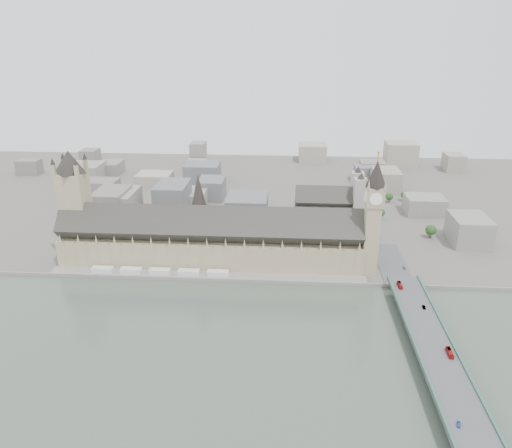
# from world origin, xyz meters

# --- Properties ---
(ground) EXTENTS (900.00, 900.00, 0.00)m
(ground) POSITION_xyz_m (0.00, 0.00, 0.00)
(ground) COLOR #595651
(ground) RESTS_ON ground
(river_thames) EXTENTS (600.00, 600.00, 0.00)m
(river_thames) POSITION_xyz_m (0.00, -165.00, 0.00)
(river_thames) COLOR #404B41
(river_thames) RESTS_ON ground
(embankment_wall) EXTENTS (600.00, 1.50, 3.00)m
(embankment_wall) POSITION_xyz_m (0.00, -15.00, 1.50)
(embankment_wall) COLOR gray
(embankment_wall) RESTS_ON ground
(river_terrace) EXTENTS (270.00, 15.00, 2.00)m
(river_terrace) POSITION_xyz_m (0.00, -7.50, 1.00)
(river_terrace) COLOR gray
(river_terrace) RESTS_ON ground
(terrace_tents) EXTENTS (118.00, 7.00, 4.00)m
(terrace_tents) POSITION_xyz_m (-40.00, -7.00, 4.00)
(terrace_tents) COLOR silver
(terrace_tents) RESTS_ON river_terrace
(palace_of_westminster) EXTENTS (265.00, 40.73, 55.44)m
(palace_of_westminster) POSITION_xyz_m (0.00, 19.70, 22.71)
(palace_of_westminster) COLOR tan
(palace_of_westminster) RESTS_ON ground
(elizabeth_tower) EXTENTS (17.00, 17.00, 107.50)m
(elizabeth_tower) POSITION_xyz_m (138.00, 8.00, 58.09)
(elizabeth_tower) COLOR tan
(elizabeth_tower) RESTS_ON ground
(victoria_tower) EXTENTS (30.00, 30.00, 100.00)m
(victoria_tower) POSITION_xyz_m (-122.00, 26.00, 55.20)
(victoria_tower) COLOR tan
(victoria_tower) RESTS_ON ground
(central_tower) EXTENTS (13.00, 13.00, 48.00)m
(central_tower) POSITION_xyz_m (-10.00, 26.00, 57.92)
(central_tower) COLOR tan
(central_tower) RESTS_ON ground
(westminster_bridge) EXTENTS (25.00, 325.00, 10.25)m
(westminster_bridge) POSITION_xyz_m (162.00, -87.50, 5.12)
(westminster_bridge) COLOR #474749
(westminster_bridge) RESTS_ON ground
(bridge_parapets) EXTENTS (25.00, 235.00, 1.15)m
(bridge_parapets) POSITION_xyz_m (162.00, -132.00, 10.82)
(bridge_parapets) COLOR #366352
(bridge_parapets) RESTS_ON westminster_bridge
(westminster_abbey) EXTENTS (68.00, 36.00, 64.00)m
(westminster_abbey) POSITION_xyz_m (110.92, 95.00, 25.08)
(westminster_abbey) COLOR #A29C92
(westminster_abbey) RESTS_ON ground
(city_skyline_inland) EXTENTS (720.00, 360.00, 38.00)m
(city_skyline_inland) POSITION_xyz_m (0.00, 245.00, 19.00)
(city_skyline_inland) COLOR gray
(city_skyline_inland) RESTS_ON ground
(park_trees) EXTENTS (110.00, 30.00, 15.00)m
(park_trees) POSITION_xyz_m (-10.00, 60.00, 7.50)
(park_trees) COLOR #1E4117
(park_trees) RESTS_ON ground
(red_bus_north) EXTENTS (2.66, 10.76, 2.99)m
(red_bus_north) POSITION_xyz_m (155.86, -33.12, 11.74)
(red_bus_north) COLOR red
(red_bus_north) RESTS_ON westminster_bridge
(red_bus_south) EXTENTS (2.80, 10.78, 2.98)m
(red_bus_south) POSITION_xyz_m (168.77, -119.92, 11.74)
(red_bus_south) COLOR red
(red_bus_south) RESTS_ON westminster_bridge
(car_blue) EXTENTS (2.92, 4.76, 1.51)m
(car_blue) POSITION_xyz_m (156.09, -179.92, 11.01)
(car_blue) COLOR #1B59AF
(car_blue) RESTS_ON westminster_bridge
(car_silver) EXTENTS (1.82, 4.87, 1.59)m
(car_silver) POSITION_xyz_m (166.72, -64.61, 11.04)
(car_silver) COLOR gray
(car_silver) RESTS_ON westminster_bridge
(car_approach) EXTENTS (2.03, 4.79, 1.38)m
(car_approach) POSITION_xyz_m (165.83, -1.06, 10.94)
(car_approach) COLOR gray
(car_approach) RESTS_ON westminster_bridge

